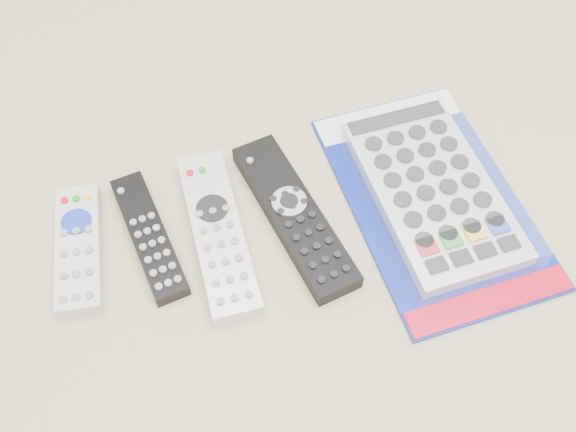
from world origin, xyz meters
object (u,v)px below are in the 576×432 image
object	(u,v)px
remote_silver_dvd	(218,233)
remote_large_black	(294,215)
remote_slim_black	(149,236)
jumbo_remote_packaged	(433,189)
remote_small_grey	(79,249)

from	to	relation	value
remote_silver_dvd	remote_large_black	bearing A→B (deg)	0.46
remote_slim_black	remote_silver_dvd	distance (m)	0.08
remote_slim_black	jumbo_remote_packaged	distance (m)	0.35
remote_slim_black	remote_large_black	xyz separation A→B (m)	(0.17, -0.03, 0.00)
remote_small_grey	jumbo_remote_packaged	size ratio (longest dim) A/B	0.52
remote_slim_black	jumbo_remote_packaged	world-z (taller)	jumbo_remote_packaged
jumbo_remote_packaged	remote_slim_black	bearing A→B (deg)	172.05
remote_small_grey	remote_slim_black	bearing A→B (deg)	2.65
remote_large_black	remote_slim_black	bearing A→B (deg)	162.55
remote_small_grey	remote_large_black	xyz separation A→B (m)	(0.25, -0.04, 0.00)
remote_slim_black	remote_large_black	distance (m)	0.17
remote_large_black	jumbo_remote_packaged	size ratio (longest dim) A/B	0.72
remote_slim_black	jumbo_remote_packaged	xyz separation A→B (m)	(0.34, -0.05, 0.01)
remote_silver_dvd	remote_small_grey	bearing A→B (deg)	172.21
remote_small_grey	jumbo_remote_packaged	world-z (taller)	jumbo_remote_packaged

